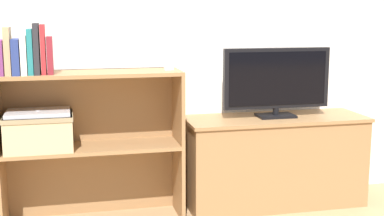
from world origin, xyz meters
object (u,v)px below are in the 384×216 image
at_px(book_charcoal, 37,49).
at_px(baby_monitor, 169,60).
at_px(book_ivory, 24,55).
at_px(storage_basket_left, 39,130).
at_px(tv, 277,80).
at_px(book_crimson, 43,49).
at_px(book_maroon, 50,55).
at_px(book_plum, 1,58).
at_px(book_teal, 31,52).
at_px(laptop, 38,112).
at_px(book_navy, 16,57).
at_px(book_tan, 8,51).
at_px(tv_stand, 274,161).

relative_size(book_charcoal, baby_monitor, 1.84).
distance_m(book_ivory, storage_basket_left, 0.41).
bearing_deg(tv, book_ivory, -176.76).
xyz_separation_m(book_crimson, book_maroon, (0.03, -0.00, -0.03)).
distance_m(book_plum, book_maroon, 0.24).
xyz_separation_m(book_ivory, storage_basket_left, (0.05, 0.03, -0.40)).
bearing_deg(book_crimson, tv, 3.47).
height_order(book_teal, storage_basket_left, book_teal).
relative_size(book_charcoal, book_maroon, 1.36).
height_order(book_teal, laptop, book_teal).
bearing_deg(book_navy, book_teal, 0.00).
xyz_separation_m(book_plum, book_ivory, (0.11, 0.00, 0.01)).
xyz_separation_m(book_tan, book_charcoal, (0.14, 0.00, 0.01)).
bearing_deg(book_plum, tv_stand, 3.05).
bearing_deg(book_maroon, book_crimson, 180.00).
bearing_deg(book_crimson, book_teal, 180.00).
bearing_deg(tv_stand, book_navy, -176.79).
bearing_deg(tv_stand, tv, -90.00).
height_order(book_navy, laptop, book_navy).
distance_m(book_navy, book_ivory, 0.04).
relative_size(book_navy, baby_monitor, 1.28).
relative_size(book_tan, book_ivory, 1.20).
distance_m(book_crimson, storage_basket_left, 0.43).
xyz_separation_m(book_plum, book_teal, (0.15, 0.00, 0.03)).
bearing_deg(book_navy, tv, 3.15).
bearing_deg(tv, book_maroon, -176.44).
bearing_deg(tv, storage_basket_left, -177.99).
height_order(tv, book_navy, book_navy).
bearing_deg(book_charcoal, book_crimson, 0.00).
height_order(book_teal, baby_monitor, book_teal).
distance_m(storage_basket_left, laptop, 0.09).
height_order(book_maroon, laptop, book_maroon).
height_order(book_plum, baby_monitor, book_plum).
xyz_separation_m(tv_stand, book_tan, (-1.48, -0.08, 0.69)).
height_order(book_charcoal, storage_basket_left, book_charcoal).
relative_size(book_navy, book_charcoal, 0.70).
relative_size(book_navy, book_teal, 0.79).
relative_size(tv_stand, laptop, 3.29).
bearing_deg(book_tan, book_ivory, 0.00).
bearing_deg(baby_monitor, book_teal, -176.29).
relative_size(book_ivory, book_teal, 0.87).
distance_m(tv_stand, baby_monitor, 0.90).
distance_m(book_navy, baby_monitor, 0.80).
distance_m(book_plum, book_ivory, 0.11).
bearing_deg(book_tan, book_teal, 0.00).
bearing_deg(laptop, book_plum, -169.11).
height_order(tv, book_plum, book_plum).
bearing_deg(tv_stand, book_crimson, -176.46).
relative_size(book_ivory, baby_monitor, 1.42).
distance_m(book_ivory, book_charcoal, 0.07).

